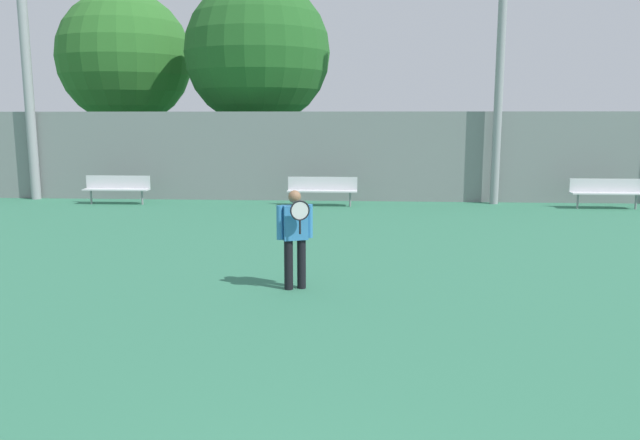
# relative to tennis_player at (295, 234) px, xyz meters

# --- Properties ---
(tennis_player) EXTENTS (0.55, 0.50, 1.58)m
(tennis_player) POSITION_rel_tennis_player_xyz_m (0.00, 0.00, 0.00)
(tennis_player) COLOR black
(tennis_player) RESTS_ON ground_plane
(bench_courtside_near) EXTENTS (2.04, 0.40, 0.88)m
(bench_courtside_near) POSITION_rel_tennis_player_xyz_m (-6.60, 9.37, -0.34)
(bench_courtside_near) COLOR silver
(bench_courtside_near) RESTS_ON ground_plane
(bench_courtside_far) EXTENTS (2.10, 0.40, 0.88)m
(bench_courtside_far) POSITION_rel_tennis_player_xyz_m (8.31, 9.37, -0.34)
(bench_courtside_far) COLOR silver
(bench_courtside_far) RESTS_ON ground_plane
(bench_adjacent_court) EXTENTS (2.13, 0.40, 0.88)m
(bench_adjacent_court) POSITION_rel_tennis_player_xyz_m (-0.16, 9.37, -0.33)
(bench_adjacent_court) COLOR silver
(bench_adjacent_court) RESTS_ON ground_plane
(light_pole_near_left) EXTENTS (0.90, 0.60, 8.52)m
(light_pole_near_left) POSITION_rel_tennis_player_xyz_m (-9.78, 10.36, 3.92)
(light_pole_near_left) COLOR #939399
(light_pole_near_left) RESTS_ON ground_plane
(back_fence) EXTENTS (27.57, 0.06, 2.87)m
(back_fence) POSITION_rel_tennis_player_xyz_m (0.63, 10.57, 0.54)
(back_fence) COLOR gray
(back_fence) RESTS_ON ground_plane
(tree_green_tall) EXTENTS (5.24, 5.24, 7.62)m
(tree_green_tall) POSITION_rel_tennis_player_xyz_m (-8.41, 15.32, 4.10)
(tree_green_tall) COLOR brown
(tree_green_tall) RESTS_ON ground_plane
(tree_green_broad) EXTENTS (5.22, 5.22, 7.58)m
(tree_green_broad) POSITION_rel_tennis_player_xyz_m (-2.75, 13.33, 4.06)
(tree_green_broad) COLOR brown
(tree_green_broad) RESTS_ON ground_plane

